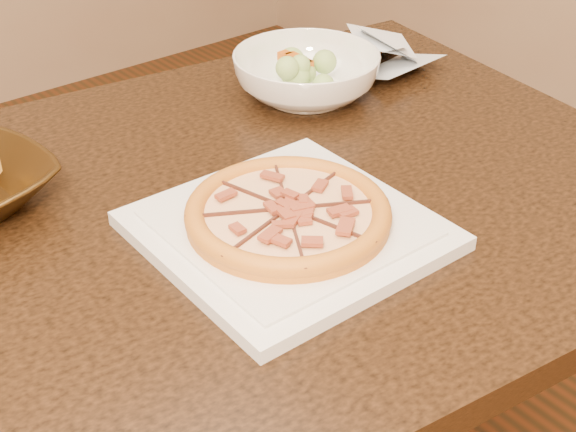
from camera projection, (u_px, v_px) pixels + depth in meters
The scene contains 6 objects.
dining_table at pixel (184, 284), 1.06m from camera, with size 1.43×1.03×0.75m.
plate at pixel (288, 230), 0.96m from camera, with size 0.32×0.32×0.02m.
pizza at pixel (288, 213), 0.94m from camera, with size 0.24×0.24×0.03m.
salad_bowl at pixel (306, 76), 1.27m from camera, with size 0.23×0.23×0.07m, color white.
salad at pixel (306, 43), 1.24m from camera, with size 0.09×0.13×0.04m.
cling_film at pixel (388, 55), 1.38m from camera, with size 0.14×0.11×0.05m, color white, non-canonical shape.
Camera 1 is at (-0.22, -0.81, 1.30)m, focal length 50.00 mm.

